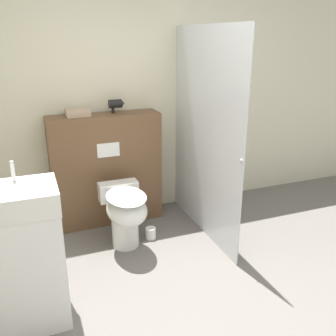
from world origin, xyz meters
The scene contains 9 objects.
ground_plane centered at (0.00, 0.00, 0.00)m, with size 12.00×12.00×0.00m, color slate.
wall_back centered at (0.00, 2.03, 1.25)m, with size 8.00×0.06×2.50m.
partition_panel centered at (-0.36, 1.84, 0.58)m, with size 1.11×0.30×1.15m.
shower_glass centered at (0.48, 1.30, 0.99)m, with size 0.04×1.41×1.98m.
toilet centered at (-0.33, 1.24, 0.36)m, with size 0.37×0.62×0.56m.
sink_vanity centered at (-1.20, 0.54, 0.50)m, with size 0.50×0.41×1.14m.
hair_drier centered at (-0.22, 1.87, 1.24)m, with size 0.16×0.08×0.13m.
folded_towel centered at (-0.61, 1.86, 1.18)m, with size 0.23×0.20×0.06m.
spare_toilet_roll centered at (-0.07, 1.30, 0.06)m, with size 0.10×0.10×0.11m.
Camera 1 is at (-1.08, -1.78, 1.89)m, focal length 40.00 mm.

